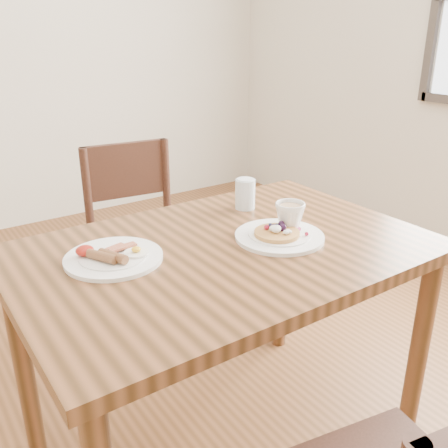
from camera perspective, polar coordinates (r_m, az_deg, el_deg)
name	(u,v)px	position (r m, az deg, el deg)	size (l,w,h in m)	color
ground	(224,442)	(1.90, 0.00, -23.66)	(5.00, 5.00, 0.00)	brown
dining_table	(224,276)	(1.50, 0.00, -5.99)	(1.20, 0.80, 0.75)	brown
chair_far	(140,237)	(2.20, -9.57, -1.45)	(0.47, 0.47, 0.88)	#3D2016
pancake_plate	(280,233)	(1.52, 6.43, -1.08)	(0.27, 0.27, 0.06)	white
breakfast_plate	(112,257)	(1.40, -12.66, -3.66)	(0.27, 0.27, 0.04)	white
teacup_saucer	(290,218)	(1.56, 7.51, 0.66)	(0.14, 0.14, 0.09)	white
water_glass	(245,194)	(1.74, 2.43, 3.44)	(0.07, 0.07, 0.11)	silver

